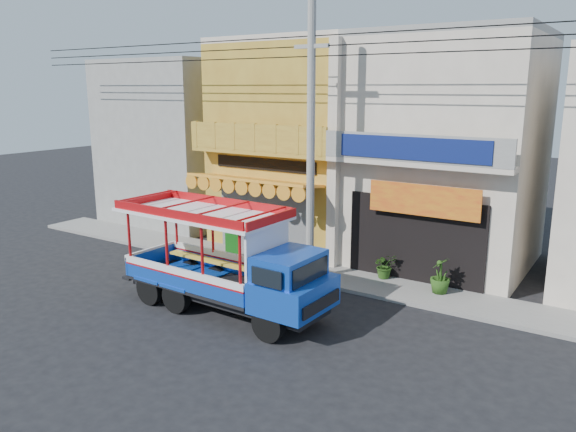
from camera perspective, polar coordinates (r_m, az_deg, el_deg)
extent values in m
plane|color=black|center=(15.93, -0.84, -10.61)|extent=(90.00, 90.00, 0.00)
cube|color=slate|center=(19.14, 5.88, -6.38)|extent=(30.00, 2.00, 0.12)
cube|color=#A97925|center=(23.63, 1.88, 7.17)|extent=(6.00, 6.00, 8.00)
cube|color=#595B5E|center=(21.56, -2.33, -0.40)|extent=(4.20, 0.10, 2.60)
cube|color=orange|center=(20.66, -3.54, 3.66)|extent=(5.20, 1.50, 0.31)
cube|color=#A97925|center=(20.84, -2.92, 6.53)|extent=(6.00, 0.70, 0.18)
cube|color=#A97925|center=(20.55, -3.43, 7.97)|extent=(6.00, 0.12, 0.95)
cube|color=black|center=(21.16, -2.39, 5.27)|extent=(4.50, 0.04, 0.45)
cube|color=#BDAE9B|center=(23.58, 1.96, 17.18)|extent=(6.00, 6.00, 0.24)
cube|color=#BDAE9B|center=(21.18, 15.99, 6.02)|extent=(6.00, 6.00, 8.00)
cube|color=black|center=(18.82, 12.78, -2.38)|extent=(4.60, 0.12, 2.80)
cube|color=orange|center=(18.15, 13.57, 1.56)|extent=(3.60, 0.05, 1.00)
cube|color=#BDAE9B|center=(18.02, 12.81, 5.22)|extent=(6.00, 0.70, 0.18)
cube|color=gray|center=(17.68, 12.55, 6.73)|extent=(6.00, 0.12, 0.85)
cube|color=navy|center=(17.62, 12.47, 6.71)|extent=(4.80, 0.06, 0.70)
cube|color=gray|center=(21.12, 16.71, 17.17)|extent=(6.00, 6.00, 0.24)
cube|color=#BDAE9B|center=(19.43, 4.66, 5.89)|extent=(0.35, 0.30, 8.00)
cube|color=gray|center=(27.90, -10.63, 7.42)|extent=(6.00, 6.00, 7.60)
cylinder|color=gray|center=(18.03, 2.33, 6.98)|extent=(0.26, 0.26, 9.00)
cube|color=gray|center=(17.98, 2.42, 16.85)|extent=(1.20, 0.12, 0.12)
cylinder|color=black|center=(17.47, 5.35, 15.94)|extent=(28.00, 0.04, 0.04)
cylinder|color=black|center=(17.49, 5.37, 16.92)|extent=(28.00, 0.04, 0.04)
cylinder|color=black|center=(17.52, 5.39, 17.90)|extent=(28.00, 0.04, 0.04)
cylinder|color=black|center=(14.59, -2.01, -10.95)|extent=(0.93, 0.29, 0.92)
cylinder|color=black|center=(15.91, 1.84, -8.85)|extent=(0.93, 0.29, 0.92)
cylinder|color=black|center=(16.65, -11.29, -8.09)|extent=(0.93, 0.29, 0.92)
cylinder|color=black|center=(17.83, -7.21, -6.52)|extent=(0.93, 0.29, 0.92)
cylinder|color=black|center=(17.43, -13.84, -7.26)|extent=(0.93, 0.29, 0.92)
cylinder|color=black|center=(18.55, -9.77, -5.82)|extent=(0.93, 0.29, 0.92)
cube|color=black|center=(16.48, -6.38, -7.80)|extent=(6.26, 1.74, 0.26)
cube|color=#1144BD|center=(14.92, 0.59, -7.89)|extent=(1.73, 2.09, 0.83)
cube|color=#1144BD|center=(14.75, 0.15, -5.10)|extent=(1.36, 1.91, 0.69)
cube|color=black|center=(14.42, 2.27, -5.72)|extent=(0.11, 1.63, 0.51)
cube|color=black|center=(16.91, -8.36, -6.65)|extent=(4.64, 2.19, 0.11)
cube|color=#1144BD|center=(16.15, -10.78, -6.48)|extent=(4.57, 0.23, 0.55)
cube|color=white|center=(16.07, -10.82, -5.64)|extent=(4.57, 0.24, 0.20)
cube|color=#1144BD|center=(17.49, -6.19, -4.80)|extent=(4.57, 0.23, 0.55)
cube|color=white|center=(17.41, -6.21, -4.02)|extent=(4.57, 0.24, 0.20)
cylinder|color=#B40E12|center=(17.42, -15.84, -1.82)|extent=(0.09, 0.09, 1.48)
cylinder|color=#B40E12|center=(18.64, -11.29, -0.62)|extent=(0.09, 0.09, 1.48)
cube|color=white|center=(15.16, -2.09, -4.69)|extent=(0.14, 1.87, 2.08)
cube|color=white|center=(16.40, -8.83, 0.28)|extent=(5.20, 2.44, 0.09)
cube|color=#B40E12|center=(16.36, -8.85, 0.85)|extent=(5.01, 2.34, 0.24)
cube|color=black|center=(21.21, -5.60, -4.13)|extent=(0.56, 0.34, 0.10)
cube|color=#0E510F|center=(21.08, -5.63, -2.87)|extent=(0.63, 0.14, 0.87)
imported|color=#264C15|center=(19.12, 9.83, -4.99)|extent=(1.01, 1.01, 0.85)
imported|color=#264C15|center=(18.09, 15.23, -5.83)|extent=(0.66, 0.66, 1.13)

